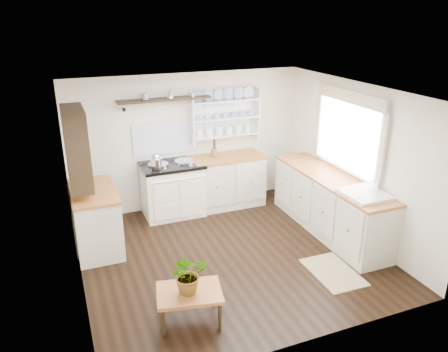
% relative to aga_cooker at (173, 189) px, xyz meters
% --- Properties ---
extents(floor, '(4.00, 3.80, 0.01)m').
position_rel_aga_cooker_xyz_m(floor, '(0.38, -1.57, -0.46)').
color(floor, black).
rests_on(floor, ground).
extents(wall_back, '(4.00, 0.02, 2.30)m').
position_rel_aga_cooker_xyz_m(wall_back, '(0.38, 0.33, 0.69)').
color(wall_back, beige).
rests_on(wall_back, ground).
extents(wall_right, '(0.02, 3.80, 2.30)m').
position_rel_aga_cooker_xyz_m(wall_right, '(2.38, -1.57, 0.69)').
color(wall_right, beige).
rests_on(wall_right, ground).
extents(wall_left, '(0.02, 3.80, 2.30)m').
position_rel_aga_cooker_xyz_m(wall_left, '(-1.62, -1.57, 0.69)').
color(wall_left, beige).
rests_on(wall_left, ground).
extents(ceiling, '(4.00, 3.80, 0.01)m').
position_rel_aga_cooker_xyz_m(ceiling, '(0.38, -1.57, 1.84)').
color(ceiling, white).
rests_on(ceiling, wall_back).
extents(window, '(0.08, 1.55, 1.22)m').
position_rel_aga_cooker_xyz_m(window, '(2.33, -1.42, 1.11)').
color(window, white).
rests_on(window, wall_right).
extents(aga_cooker, '(1.01, 0.70, 0.93)m').
position_rel_aga_cooker_xyz_m(aga_cooker, '(0.00, 0.00, 0.00)').
color(aga_cooker, white).
rests_on(aga_cooker, floor).
extents(back_cabinets, '(1.27, 0.63, 0.90)m').
position_rel_aga_cooker_xyz_m(back_cabinets, '(0.98, 0.03, 0.00)').
color(back_cabinets, beige).
rests_on(back_cabinets, floor).
extents(right_cabinets, '(0.62, 2.43, 0.90)m').
position_rel_aga_cooker_xyz_m(right_cabinets, '(2.08, -1.47, 0.00)').
color(right_cabinets, beige).
rests_on(right_cabinets, floor).
extents(belfast_sink, '(0.55, 0.60, 0.45)m').
position_rel_aga_cooker_xyz_m(belfast_sink, '(2.08, -2.22, 0.34)').
color(belfast_sink, white).
rests_on(belfast_sink, right_cabinets).
extents(left_cabinets, '(0.62, 1.13, 0.90)m').
position_rel_aga_cooker_xyz_m(left_cabinets, '(-1.32, -0.67, 0.00)').
color(left_cabinets, beige).
rests_on(left_cabinets, floor).
extents(plate_rack, '(1.20, 0.22, 0.90)m').
position_rel_aga_cooker_xyz_m(plate_rack, '(1.03, 0.29, 1.10)').
color(plate_rack, white).
rests_on(plate_rack, wall_back).
extents(high_shelf, '(1.50, 0.29, 0.16)m').
position_rel_aga_cooker_xyz_m(high_shelf, '(-0.02, 0.21, 1.45)').
color(high_shelf, black).
rests_on(high_shelf, wall_back).
extents(left_shelving, '(0.28, 0.80, 1.05)m').
position_rel_aga_cooker_xyz_m(left_shelving, '(-1.46, -0.67, 1.09)').
color(left_shelving, black).
rests_on(left_shelving, wall_left).
extents(kettle, '(0.18, 0.18, 0.21)m').
position_rel_aga_cooker_xyz_m(kettle, '(-0.28, -0.12, 0.58)').
color(kettle, silver).
rests_on(kettle, aga_cooker).
extents(utensil_crock, '(0.10, 0.10, 0.12)m').
position_rel_aga_cooker_xyz_m(utensil_crock, '(0.78, 0.11, 0.51)').
color(utensil_crock, brown).
rests_on(utensil_crock, back_cabinets).
extents(center_table, '(0.79, 0.64, 0.38)m').
position_rel_aga_cooker_xyz_m(center_table, '(-0.57, -2.70, -0.12)').
color(center_table, brown).
rests_on(center_table, floor).
extents(potted_plant, '(0.41, 0.36, 0.44)m').
position_rel_aga_cooker_xyz_m(potted_plant, '(-0.57, -2.70, 0.14)').
color(potted_plant, '#3F7233').
rests_on(potted_plant, center_table).
extents(floor_rug, '(0.56, 0.86, 0.02)m').
position_rel_aga_cooker_xyz_m(floor_rug, '(1.47, -2.50, -0.45)').
color(floor_rug, '#9E8C5C').
rests_on(floor_rug, floor).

